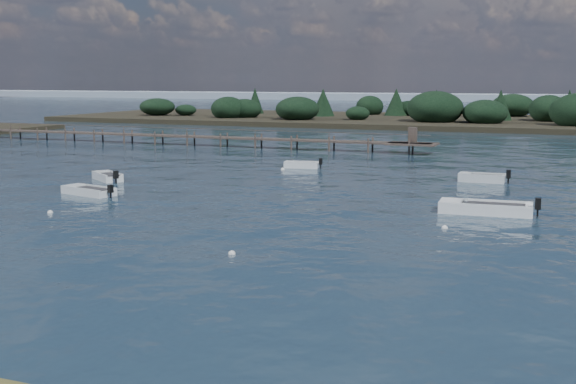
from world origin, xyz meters
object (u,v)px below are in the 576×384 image
at_px(tender_far_grey_b, 482,180).
at_px(tender_far_white, 302,166).
at_px(jetty, 191,137).
at_px(dinghy_mid_grey, 89,192).
at_px(dinghy_mid_white_b, 485,210).
at_px(tender_far_grey, 107,178).

bearing_deg(tender_far_grey_b, tender_far_white, 169.08).
bearing_deg(jetty, dinghy_mid_grey, -71.25).
height_order(tender_far_white, dinghy_mid_grey, tender_far_white).
height_order(tender_far_white, jetty, jetty).
distance_m(dinghy_mid_white_b, jetty, 48.14).
bearing_deg(tender_far_grey, tender_far_grey_b, 20.04).
relative_size(dinghy_mid_white_b, tender_far_grey_b, 1.50).
relative_size(dinghy_mid_white_b, tender_far_grey, 1.61).
xyz_separation_m(tender_far_grey_b, jetty, (-34.92, 18.30, 0.80)).
xyz_separation_m(tender_far_grey, jetty, (-8.61, 27.89, 0.82)).
bearing_deg(tender_far_grey, dinghy_mid_white_b, -6.68).
xyz_separation_m(dinghy_mid_grey, tender_far_grey_b, (23.37, 15.74, 0.04)).
height_order(dinghy_mid_grey, tender_far_grey_b, tender_far_grey_b).
height_order(tender_far_grey, tender_far_grey_b, tender_far_grey_b).
distance_m(dinghy_mid_grey, tender_far_grey, 6.81).
bearing_deg(tender_far_grey, jetty, 107.15).
bearing_deg(dinghy_mid_grey, tender_far_grey, 115.60).
xyz_separation_m(tender_far_white, tender_far_grey_b, (15.43, -2.98, 0.02)).
relative_size(tender_far_white, dinghy_mid_grey, 0.77).
distance_m(tender_far_grey_b, jetty, 39.43).
xyz_separation_m(dinghy_mid_white_b, jetty, (-36.67, 31.18, 0.80)).
xyz_separation_m(dinghy_mid_grey, jetty, (-11.55, 34.04, 0.84)).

